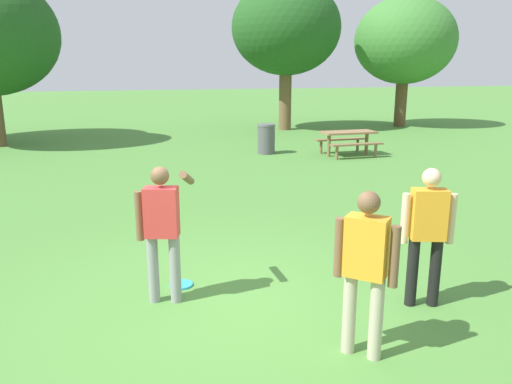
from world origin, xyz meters
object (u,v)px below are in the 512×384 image
at_px(person_thrower, 162,224).
at_px(trash_can_beside_table, 266,139).
at_px(person_bystander, 365,264).
at_px(person_catcher, 427,229).
at_px(picnic_table_near, 348,138).
at_px(tree_slender_mid, 405,41).
at_px(tree_far_right, 286,29).
at_px(frisbee, 181,285).

relative_size(person_thrower, trash_can_beside_table, 1.71).
bearing_deg(person_bystander, person_catcher, 31.92).
bearing_deg(person_thrower, person_catcher, -18.69).
relative_size(person_thrower, picnic_table_near, 0.96).
height_order(person_catcher, tree_slender_mid, tree_slender_mid).
bearing_deg(tree_slender_mid, trash_can_beside_table, -146.58).
relative_size(picnic_table_near, trash_can_beside_table, 1.78).
bearing_deg(tree_far_right, tree_slender_mid, -3.61).
height_order(person_thrower, person_catcher, same).
height_order(frisbee, tree_far_right, tree_far_right).
distance_m(tree_far_right, tree_slender_mid, 5.71).
relative_size(trash_can_beside_table, tree_slender_mid, 0.16).
bearing_deg(person_catcher, person_thrower, 161.31).
bearing_deg(person_thrower, frisbee, 57.63).
height_order(trash_can_beside_table, tree_far_right, tree_far_right).
height_order(person_catcher, picnic_table_near, person_catcher).
height_order(picnic_table_near, tree_far_right, tree_far_right).
bearing_deg(person_catcher, person_bystander, -148.08).
height_order(person_bystander, picnic_table_near, person_bystander).
relative_size(picnic_table_near, tree_slender_mid, 0.29).
height_order(person_catcher, person_bystander, same).
distance_m(frisbee, tree_slender_mid, 19.98).
xyz_separation_m(frisbee, picnic_table_near, (6.54, 8.27, 0.55)).
bearing_deg(frisbee, person_thrower, -122.37).
relative_size(frisbee, picnic_table_near, 0.17).
xyz_separation_m(picnic_table_near, tree_slender_mid, (6.11, 6.69, 3.35)).
xyz_separation_m(frisbee, trash_can_beside_table, (4.16, 9.36, 0.47)).
distance_m(trash_can_beside_table, tree_slender_mid, 10.73).
bearing_deg(person_catcher, tree_slender_mid, 58.44).
distance_m(person_catcher, trash_can_beside_table, 10.82).
xyz_separation_m(person_thrower, trash_can_beside_table, (4.40, 9.73, -0.48)).
height_order(picnic_table_near, trash_can_beside_table, trash_can_beside_table).
height_order(person_catcher, tree_far_right, tree_far_right).
relative_size(person_bystander, tree_slender_mid, 0.28).
xyz_separation_m(trash_can_beside_table, tree_far_right, (2.80, 5.96, 3.88)).
bearing_deg(trash_can_beside_table, tree_slender_mid, 33.42).
bearing_deg(tree_slender_mid, tree_far_right, 176.39).
distance_m(person_catcher, frisbee, 3.10).
xyz_separation_m(picnic_table_near, tree_far_right, (0.43, 7.05, 3.80)).
xyz_separation_m(person_thrower, tree_far_right, (7.20, 15.69, 3.40)).
bearing_deg(picnic_table_near, person_thrower, -128.09).
bearing_deg(person_bystander, person_thrower, 134.40).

